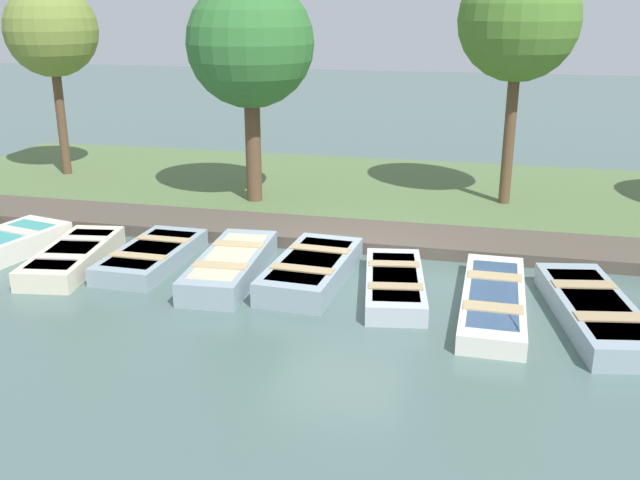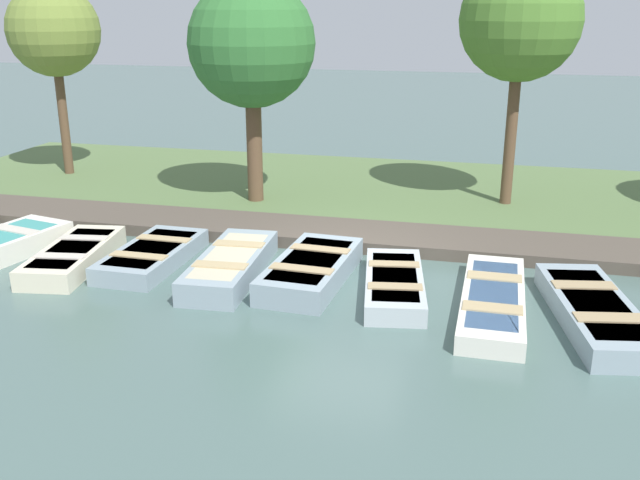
{
  "view_description": "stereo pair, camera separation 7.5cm",
  "coord_description": "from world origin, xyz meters",
  "px_view_note": "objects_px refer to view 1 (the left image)",
  "views": [
    {
      "loc": [
        12.14,
        2.5,
        4.67
      ],
      "look_at": [
        0.43,
        -0.26,
        0.65
      ],
      "focal_mm": 40.0,
      "sensor_mm": 36.0,
      "label": 1
    },
    {
      "loc": [
        12.12,
        2.57,
        4.67
      ],
      "look_at": [
        0.43,
        -0.26,
        0.65
      ],
      "focal_mm": 40.0,
      "sensor_mm": 36.0,
      "label": 2
    }
  ],
  "objects_px": {
    "rowboat_2": "(73,256)",
    "park_tree_center": "(519,22)",
    "park_tree_far_left": "(51,31)",
    "rowboat_7": "(493,300)",
    "rowboat_4": "(230,265)",
    "rowboat_6": "(395,284)",
    "rowboat_5": "(311,269)",
    "rowboat_8": "(595,311)",
    "rowboat_3": "(152,255)",
    "park_tree_left": "(250,45)"
  },
  "relations": [
    {
      "from": "rowboat_7",
      "to": "rowboat_8",
      "type": "relative_size",
      "value": 1.02
    },
    {
      "from": "rowboat_2",
      "to": "park_tree_left",
      "type": "height_order",
      "value": "park_tree_left"
    },
    {
      "from": "rowboat_5",
      "to": "rowboat_8",
      "type": "height_order",
      "value": "rowboat_5"
    },
    {
      "from": "rowboat_2",
      "to": "rowboat_7",
      "type": "relative_size",
      "value": 0.82
    },
    {
      "from": "rowboat_6",
      "to": "park_tree_far_left",
      "type": "xyz_separation_m",
      "value": [
        -6.06,
        -9.92,
        3.78
      ]
    },
    {
      "from": "rowboat_4",
      "to": "rowboat_7",
      "type": "distance_m",
      "value": 4.6
    },
    {
      "from": "rowboat_8",
      "to": "park_tree_left",
      "type": "bearing_deg",
      "value": -135.57
    },
    {
      "from": "rowboat_4",
      "to": "rowboat_6",
      "type": "xyz_separation_m",
      "value": [
        0.09,
        2.95,
        -0.05
      ]
    },
    {
      "from": "rowboat_7",
      "to": "park_tree_left",
      "type": "relative_size",
      "value": 0.67
    },
    {
      "from": "park_tree_far_left",
      "to": "park_tree_left",
      "type": "distance_m",
      "value": 6.12
    },
    {
      "from": "park_tree_far_left",
      "to": "park_tree_center",
      "type": "bearing_deg",
      "value": 88.29
    },
    {
      "from": "rowboat_6",
      "to": "park_tree_left",
      "type": "height_order",
      "value": "park_tree_left"
    },
    {
      "from": "rowboat_6",
      "to": "rowboat_7",
      "type": "height_order",
      "value": "rowboat_6"
    },
    {
      "from": "rowboat_3",
      "to": "rowboat_5",
      "type": "xyz_separation_m",
      "value": [
        0.13,
        3.11,
        0.04
      ]
    },
    {
      "from": "rowboat_3",
      "to": "rowboat_8",
      "type": "distance_m",
      "value": 7.79
    },
    {
      "from": "park_tree_center",
      "to": "rowboat_7",
      "type": "bearing_deg",
      "value": -2.02
    },
    {
      "from": "rowboat_6",
      "to": "park_tree_center",
      "type": "relative_size",
      "value": 0.5
    },
    {
      "from": "rowboat_4",
      "to": "park_tree_left",
      "type": "height_order",
      "value": "park_tree_left"
    },
    {
      "from": "rowboat_2",
      "to": "park_tree_center",
      "type": "bearing_deg",
      "value": 118.15
    },
    {
      "from": "rowboat_2",
      "to": "park_tree_center",
      "type": "distance_m",
      "value": 10.55
    },
    {
      "from": "rowboat_2",
      "to": "park_tree_far_left",
      "type": "distance_m",
      "value": 8.18
    },
    {
      "from": "rowboat_8",
      "to": "park_tree_far_left",
      "type": "bearing_deg",
      "value": -126.82
    },
    {
      "from": "rowboat_4",
      "to": "rowboat_7",
      "type": "height_order",
      "value": "rowboat_4"
    },
    {
      "from": "rowboat_4",
      "to": "rowboat_5",
      "type": "xyz_separation_m",
      "value": [
        -0.13,
        1.46,
        -0.0
      ]
    },
    {
      "from": "rowboat_6",
      "to": "rowboat_2",
      "type": "bearing_deg",
      "value": -98.35
    },
    {
      "from": "rowboat_8",
      "to": "rowboat_2",
      "type": "bearing_deg",
      "value": -102.72
    },
    {
      "from": "rowboat_3",
      "to": "rowboat_6",
      "type": "xyz_separation_m",
      "value": [
        0.36,
        4.61,
        -0.0
      ]
    },
    {
      "from": "rowboat_3",
      "to": "park_tree_far_left",
      "type": "bearing_deg",
      "value": -136.14
    },
    {
      "from": "rowboat_8",
      "to": "rowboat_7",
      "type": "bearing_deg",
      "value": -105.72
    },
    {
      "from": "rowboat_4",
      "to": "park_tree_center",
      "type": "bearing_deg",
      "value": 136.19
    },
    {
      "from": "rowboat_2",
      "to": "park_tree_left",
      "type": "xyz_separation_m",
      "value": [
        -4.64,
        2.02,
        3.58
      ]
    },
    {
      "from": "rowboat_3",
      "to": "park_tree_far_left",
      "type": "relative_size",
      "value": 0.51
    },
    {
      "from": "rowboat_5",
      "to": "rowboat_7",
      "type": "height_order",
      "value": "rowboat_5"
    },
    {
      "from": "rowboat_2",
      "to": "rowboat_4",
      "type": "relative_size",
      "value": 0.94
    },
    {
      "from": "rowboat_8",
      "to": "park_tree_far_left",
      "type": "height_order",
      "value": "park_tree_far_left"
    },
    {
      "from": "park_tree_far_left",
      "to": "park_tree_left",
      "type": "xyz_separation_m",
      "value": [
        1.48,
        5.94,
        -0.18
      ]
    },
    {
      "from": "rowboat_2",
      "to": "rowboat_8",
      "type": "distance_m",
      "value": 9.14
    },
    {
      "from": "rowboat_4",
      "to": "park_tree_far_left",
      "type": "height_order",
      "value": "park_tree_far_left"
    },
    {
      "from": "park_tree_center",
      "to": "rowboat_8",
      "type": "bearing_deg",
      "value": 11.94
    },
    {
      "from": "rowboat_4",
      "to": "park_tree_far_left",
      "type": "bearing_deg",
      "value": -133.95
    },
    {
      "from": "rowboat_7",
      "to": "park_tree_left",
      "type": "distance_m",
      "value": 8.26
    },
    {
      "from": "rowboat_6",
      "to": "park_tree_left",
      "type": "relative_size",
      "value": 0.54
    },
    {
      "from": "rowboat_8",
      "to": "park_tree_left",
      "type": "height_order",
      "value": "park_tree_left"
    },
    {
      "from": "park_tree_far_left",
      "to": "rowboat_3",
      "type": "bearing_deg",
      "value": 42.96
    },
    {
      "from": "rowboat_8",
      "to": "rowboat_4",
      "type": "bearing_deg",
      "value": -105.33
    },
    {
      "from": "rowboat_2",
      "to": "park_tree_left",
      "type": "distance_m",
      "value": 6.2
    },
    {
      "from": "rowboat_2",
      "to": "rowboat_6",
      "type": "relative_size",
      "value": 1.01
    },
    {
      "from": "rowboat_4",
      "to": "rowboat_7",
      "type": "relative_size",
      "value": 0.87
    },
    {
      "from": "rowboat_3",
      "to": "rowboat_6",
      "type": "height_order",
      "value": "rowboat_3"
    },
    {
      "from": "rowboat_7",
      "to": "rowboat_8",
      "type": "xyz_separation_m",
      "value": [
        0.14,
        1.51,
        0.03
      ]
    }
  ]
}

